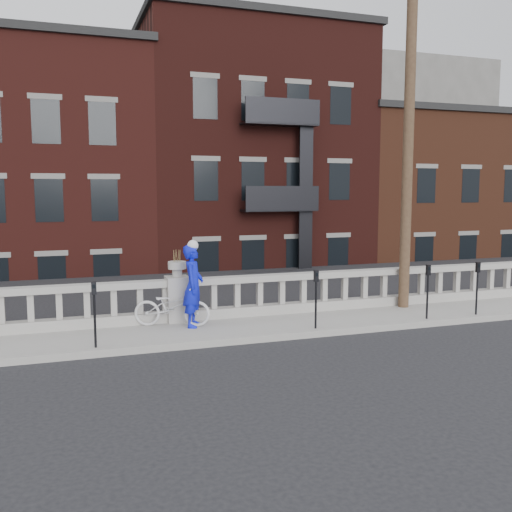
{
  "coord_description": "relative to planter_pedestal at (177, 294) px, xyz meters",
  "views": [
    {
      "loc": [
        -2.65,
        -9.64,
        3.36
      ],
      "look_at": [
        1.77,
        3.2,
        1.77
      ],
      "focal_mm": 40.0,
      "sensor_mm": 36.0,
      "label": 1
    }
  ],
  "objects": [
    {
      "name": "sidewalk",
      "position": [
        0.0,
        -0.95,
        -0.76
      ],
      "size": [
        32.0,
        2.2,
        0.15
      ],
      "primitive_type": "cube",
      "color": "gray",
      "rests_on": "ground"
    },
    {
      "name": "parking_meter_c",
      "position": [
        5.92,
        -1.8,
        0.17
      ],
      "size": [
        0.1,
        0.09,
        1.36
      ],
      "color": "black",
      "rests_on": "sidewalk"
    },
    {
      "name": "lower_level",
      "position": [
        0.56,
        19.09,
        1.8
      ],
      "size": [
        80.0,
        44.0,
        20.8
      ],
      "color": "#605E59",
      "rests_on": "ground"
    },
    {
      "name": "ground",
      "position": [
        0.0,
        -3.95,
        -0.83
      ],
      "size": [
        120.0,
        120.0,
        0.0
      ],
      "primitive_type": "plane",
      "color": "black",
      "rests_on": "ground"
    },
    {
      "name": "cyclist",
      "position": [
        0.24,
        -0.68,
        0.29
      ],
      "size": [
        0.71,
        0.83,
        1.93
      ],
      "primitive_type": "imported",
      "rotation": [
        0.0,
        0.0,
        1.14
      ],
      "color": "#0D17CC",
      "rests_on": "sidewalk"
    },
    {
      "name": "utility_pole",
      "position": [
        6.2,
        -0.35,
        4.41
      ],
      "size": [
        1.6,
        0.28,
        10.0
      ],
      "color": "#422D1E",
      "rests_on": "sidewalk"
    },
    {
      "name": "planter_pedestal",
      "position": [
        0.0,
        0.0,
        0.0
      ],
      "size": [
        0.55,
        0.55,
        1.76
      ],
      "color": "gray",
      "rests_on": "sidewalk"
    },
    {
      "name": "parking_meter_b",
      "position": [
        2.88,
        -1.8,
        0.17
      ],
      "size": [
        0.1,
        0.09,
        1.36
      ],
      "color": "black",
      "rests_on": "sidewalk"
    },
    {
      "name": "parking_meter_a",
      "position": [
        -2.06,
        -1.8,
        0.17
      ],
      "size": [
        0.1,
        0.09,
        1.36
      ],
      "color": "black",
      "rests_on": "sidewalk"
    },
    {
      "name": "balustrade",
      "position": [
        0.0,
        0.0,
        -0.19
      ],
      "size": [
        28.0,
        0.34,
        1.03
      ],
      "color": "gray",
      "rests_on": "sidewalk"
    },
    {
      "name": "bicycle",
      "position": [
        -0.23,
        -0.48,
        -0.21
      ],
      "size": [
        1.9,
        1.23,
        0.94
      ],
      "primitive_type": "imported",
      "rotation": [
        0.0,
        0.0,
        1.2
      ],
      "color": "silver",
      "rests_on": "sidewalk"
    },
    {
      "name": "parking_meter_d",
      "position": [
        7.42,
        -1.8,
        0.17
      ],
      "size": [
        0.1,
        0.09,
        1.36
      ],
      "color": "black",
      "rests_on": "sidewalk"
    }
  ]
}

